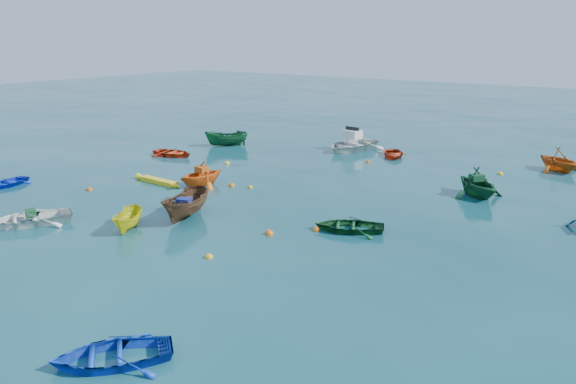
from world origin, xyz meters
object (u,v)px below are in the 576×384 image
Objects in this scene: motorboat_white at (352,150)px; dinghy_blue_sw at (8,185)px; dinghy_white_near at (30,224)px; kayak_yellow at (159,183)px; dinghy_blue_se at (112,362)px.

dinghy_blue_sw is at bearing -109.97° from motorboat_white.
dinghy_blue_sw is 0.72× the size of dinghy_white_near.
kayak_yellow is at bearing 120.62° from dinghy_white_near.
dinghy_white_near is 1.15× the size of dinghy_blue_se.
dinghy_blue_se is at bearing -64.74° from motorboat_white.
dinghy_white_near is at bearing -172.76° from kayak_yellow.
kayak_yellow is 15.45m from motorboat_white.
dinghy_white_near is 1.04× the size of kayak_yellow.
kayak_yellow is at bearing -97.65° from motorboat_white.
motorboat_white is at bearing -13.36° from kayak_yellow.
motorboat_white is (3.49, 23.10, 0.00)m from dinghy_white_near.
dinghy_white_near is 0.73× the size of motorboat_white.
dinghy_blue_sw is 8.40m from kayak_yellow.
kayak_yellow is (-12.82, 13.06, 0.00)m from dinghy_blue_se.
dinghy_white_near reaches higher than dinghy_blue_se.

